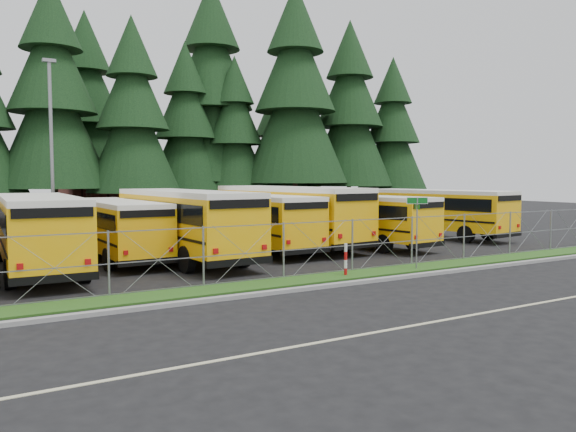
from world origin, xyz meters
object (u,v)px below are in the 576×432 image
Objects in this scene: bus_4 at (251,223)px; bus_6 at (357,221)px; bus_2 at (115,230)px; bus_east at (432,213)px; bus_1 at (38,234)px; striped_bollard at (346,260)px; street_sign at (417,217)px; light_standard at (51,143)px; bus_3 at (181,225)px; bus_5 at (284,217)px.

bus_4 reaches higher than bus_6.
bus_2 is 18.49m from bus_east.
striped_bollard is (9.41, -6.67, -0.84)m from bus_1.
bus_6 is 7.79m from street_sign.
bus_6 is 8.37× the size of striped_bollard.
light_standard is (-13.24, 10.87, 4.19)m from bus_6.
bus_3 is at bearing -32.38° from bus_2.
bus_4 is 3.72× the size of street_sign.
bus_east is at bearing 33.61° from striped_bollard.
light_standard reaches higher than striped_bollard.
bus_east is at bearing 42.68° from street_sign.
bus_2 is 6.43m from bus_4.
bus_3 reaches higher than bus_2.
light_standard reaches higher than bus_6.
bus_4 is 13.06m from light_standard.
bus_6 is (5.61, -1.10, -0.05)m from bus_4.
bus_5 is 9.87m from bus_east.
bus_5 is at bearing 147.04° from bus_6.
bus_1 reaches higher than striped_bollard.
bus_2 is 8.19× the size of striped_bollard.
bus_2 is 0.98× the size of bus_6.
bus_2 is 0.84× the size of bus_5.
bus_east is (16.03, 1.26, -0.09)m from bus_3.
bus_3 is at bearing -165.13° from bus_4.
bus_3 reaches higher than bus_4.
bus_4 is at bearing -52.02° from light_standard.
bus_6 is at bearing 2.76° from bus_1.
light_standard is (-7.62, 9.76, 4.13)m from bus_4.
bus_6 is 3.57× the size of street_sign.
light_standard reaches higher than bus_4.
street_sign is (-2.70, -7.27, 0.72)m from bus_6.
bus_3 is 1.13× the size of light_standard.
bus_1 is 12.12m from light_standard.
bus_5 is at bearing 168.67° from bus_east.
bus_2 is 8.64m from bus_5.
bus_4 is at bearing 171.93° from bus_east.
bus_5 is at bearing 11.14° from bus_1.
street_sign reaches higher than bus_2.
street_sign is at bearing -91.59° from bus_5.
bus_5 is at bearing 12.63° from bus_3.
bus_4 is 12.07m from bus_east.
bus_3 is 12.23m from light_standard.
striped_bollard is (-3.19, 0.24, -1.43)m from street_sign.
bus_4 is at bearing 162.14° from bus_6.
light_standard is at bearing 133.86° from bus_6.
street_sign is (12.60, -6.91, 0.59)m from bus_1.
bus_east is 3.82× the size of street_sign.
bus_3 reaches higher than street_sign.
bus_east reaches higher than bus_2.
street_sign is at bearing -27.34° from bus_1.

